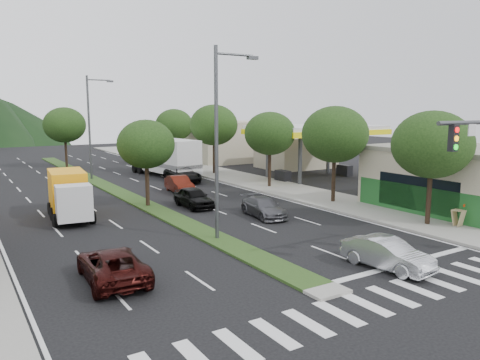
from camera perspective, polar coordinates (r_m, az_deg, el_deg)
ground at (r=18.73m, az=9.60°, el=-12.95°), size 160.00×160.00×0.00m
sidewalk_right at (r=45.49m, az=0.44°, el=0.09°), size 5.00×90.00×0.15m
median at (r=43.10m, az=-15.94°, el=-0.74°), size 1.60×56.00×0.12m
crosswalk at (r=17.41m, az=14.12°, el=-14.80°), size 19.00×2.20×0.01m
storefront_right at (r=35.55m, az=25.14°, el=-0.02°), size 9.00×10.00×4.00m
gas_canopy at (r=46.55m, az=9.25°, el=5.83°), size 12.20×8.20×5.25m
bldg_right_far at (r=65.05m, az=-3.38°, el=4.90°), size 10.00×16.00×5.20m
tree_r_a at (r=29.19m, az=22.37°, el=4.01°), size 4.60×4.60×6.63m
tree_r_b at (r=34.44m, az=11.49°, el=5.46°), size 4.80×4.80×6.94m
tree_r_c at (r=40.62m, az=3.66°, el=5.67°), size 4.40×4.40×6.48m
tree_r_d at (r=49.05m, az=-3.22°, el=6.70°), size 5.00×5.00×7.17m
tree_r_e at (r=58.01m, az=-8.03°, el=6.64°), size 4.60×4.60×6.71m
tree_med_near at (r=33.15m, az=-11.38°, el=4.29°), size 4.00×4.00×6.02m
tree_med_far at (r=58.14m, az=-20.61°, el=6.30°), size 4.80×4.80×6.94m
streetlight_near at (r=24.10m, az=-2.47°, el=5.62°), size 2.60×0.25×10.00m
streetlight_mid at (r=47.45m, az=-17.69°, el=6.72°), size 2.60×0.25×10.00m
sedan_silver at (r=21.39m, az=17.49°, el=-8.56°), size 1.88×4.22×1.35m
suv_maroon at (r=19.74m, az=-15.29°, el=-9.94°), size 2.52×4.93×1.33m
car_queue_a at (r=33.02m, az=-5.67°, el=-2.12°), size 1.75×4.15×1.40m
car_queue_b at (r=30.06m, az=2.87°, el=-3.34°), size 2.26×4.41×1.23m
car_queue_c at (r=39.02m, az=-7.41°, el=-0.52°), size 1.94×4.27×1.36m
car_queue_d at (r=44.60m, az=-7.02°, el=0.68°), size 2.74×5.28×1.42m
box_truck at (r=31.48m, az=-20.12°, el=-1.87°), size 2.83×6.15×2.94m
motorhome at (r=48.96m, az=-9.25°, el=2.91°), size 4.07×10.25×3.84m
a_frame_sign at (r=29.84m, az=25.08°, el=-4.03°), size 0.64×0.71×1.30m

